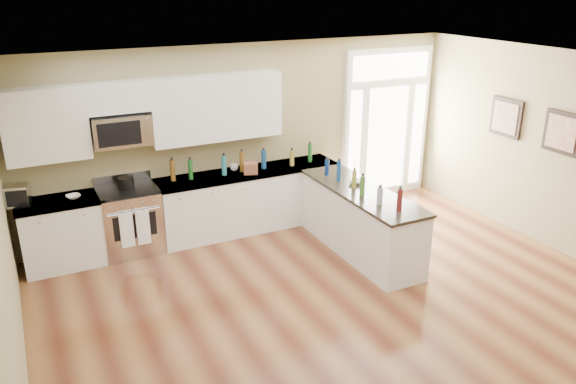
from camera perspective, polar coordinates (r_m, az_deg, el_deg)
The scene contains 20 objects.
ground at distance 6.18m, azimuth 11.49°, elevation -16.06°, with size 8.00×8.00×0.00m, color #532717.
room_shell at distance 5.35m, azimuth 12.80°, elevation -1.21°, with size 8.00×8.00×8.00m.
back_cabinet_left at distance 8.16m, azimuth -21.83°, elevation -4.06°, with size 1.10×0.66×0.94m.
back_cabinet_right at distance 8.71m, azimuth -3.93°, elevation -0.98°, with size 2.85×0.66×0.94m.
peninsula_cabinet at distance 8.00m, azimuth 7.30°, elevation -3.17°, with size 0.69×2.32×0.94m.
upper_cabinet_left at distance 7.84m, azimuth -23.46°, elevation 6.27°, with size 1.04×0.33×0.95m, color white.
upper_cabinet_right at distance 8.26m, azimuth -7.26°, elevation 8.50°, with size 1.94×0.33×0.95m, color white.
upper_cabinet_short at distance 7.88m, azimuth -16.97°, elevation 9.21°, with size 0.82×0.33×0.40m, color white.
microwave at distance 7.93m, azimuth -16.60°, elevation 6.05°, with size 0.78×0.41×0.42m.
entry_door at distance 9.94m, azimuth 9.96°, elevation 6.77°, with size 1.70×0.10×2.60m.
wall_art_near at distance 9.19m, azimuth 21.27°, elevation 7.06°, with size 0.05×0.58×0.58m.
wall_art_far at distance 8.57m, azimuth 26.10°, elevation 5.43°, with size 0.05×0.58×0.58m.
kitchen_range at distance 8.23m, azimuth -15.72°, elevation -2.78°, with size 0.80×0.71×1.08m.
stockpot at distance 8.08m, azimuth -16.15°, elevation 0.96°, with size 0.22×0.22×0.17m, color black.
toaster_oven at distance 7.98m, azimuth -25.88°, elevation -0.29°, with size 0.32×0.25×0.28m, color silver.
cardboard_box at distance 8.39m, azimuth -3.82°, elevation 2.43°, with size 0.21×0.15×0.17m, color brown.
bowl_left at distance 7.97m, azimuth -20.99°, elevation -0.44°, with size 0.18×0.18×0.04m, color white.
bowl_peninsula at distance 8.03m, azimuth 6.85°, elevation 1.04°, with size 0.19×0.19×0.06m, color white.
cup_counter at distance 8.56m, azimuth -5.52°, elevation 2.51°, with size 0.12×0.12×0.10m, color white.
counter_bottles at distance 8.08m, azimuth 0.11°, elevation 2.18°, with size 2.30×2.44×0.31m.
Camera 1 is at (-3.21, -3.80, 3.67)m, focal length 35.00 mm.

